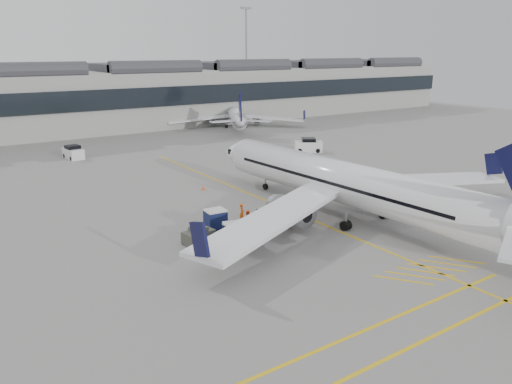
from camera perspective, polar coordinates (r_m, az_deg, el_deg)
ground at (r=35.85m, az=0.32°, el=-8.74°), size 220.00×220.00×0.00m
terminal at (r=100.87m, az=-23.81°, el=9.59°), size 200.00×20.45×12.40m
light_masts at (r=114.10m, az=-26.53°, el=14.09°), size 113.00×0.60×25.45m
apron_markings at (r=48.90m, az=3.36°, el=-1.91°), size 0.25×60.00×0.01m
airliner_main at (r=45.92m, az=10.86°, el=0.78°), size 37.30×40.84×10.85m
airliner_far at (r=101.55m, az=-2.36°, el=8.80°), size 25.15×27.74×8.11m
belt_loader at (r=43.07m, az=0.85°, el=-3.66°), size 4.49×2.51×1.78m
baggage_cart_a at (r=41.74m, az=0.70°, el=-3.79°), size 1.61×1.34×1.65m
baggage_cart_b at (r=42.71m, az=-4.66°, el=-3.17°), size 1.92×1.63×1.91m
baggage_cart_c at (r=40.17m, az=-2.66°, el=-4.60°), size 1.91×1.74×1.66m
baggage_cart_d at (r=39.25m, az=-2.22°, el=-4.87°), size 1.94×1.63×1.93m
ramp_agent_a at (r=44.85m, az=-1.63°, el=-2.39°), size 0.67×0.76×1.74m
ramp_agent_b at (r=42.90m, az=-1.00°, el=-3.25°), size 0.87×0.69×1.75m
pushback_tug at (r=40.41m, az=-6.59°, el=-4.99°), size 2.65×1.87×1.37m
safety_cone_nose at (r=55.59m, az=-6.04°, el=0.51°), size 0.38×0.38×0.52m
safety_cone_engine at (r=48.13m, az=5.55°, el=-1.93°), size 0.38×0.38×0.53m
service_van_mid at (r=75.92m, az=-20.16°, el=4.24°), size 2.29×3.92×1.91m
service_van_right at (r=76.56m, az=6.00°, el=5.29°), size 4.53×3.96×2.10m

